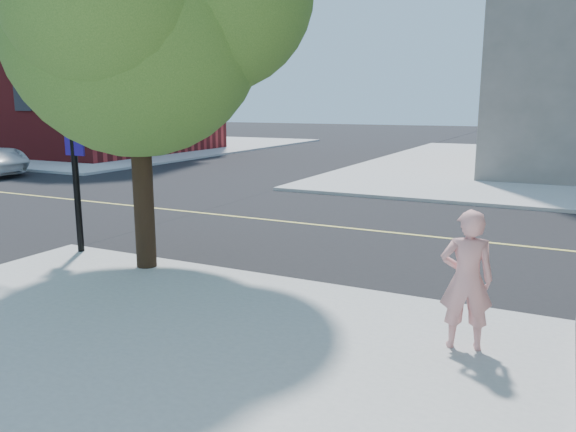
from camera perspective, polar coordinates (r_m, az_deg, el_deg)
The scene contains 5 objects.
ground at distance 11.90m, azimuth -17.80°, elevation -3.85°, with size 140.00×140.00×0.00m, color black.
road_ew at distance 15.34m, azimuth -6.08°, elevation 0.01°, with size 140.00×9.00×0.01m, color black.
sidewalk_nw at distance 43.09m, azimuth -20.01°, elevation 6.77°, with size 26.00×25.00×0.12m, color #AEAEAD.
church at distance 38.63m, azimuth -21.44°, elevation 16.82°, with size 15.20×12.00×14.40m.
man_on_phone at distance 6.99m, azimuth 17.65°, elevation -6.19°, with size 0.62×0.41×1.70m, color pink.
Camera 1 is at (8.12, -8.16, 3.01)m, focal length 35.08 mm.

